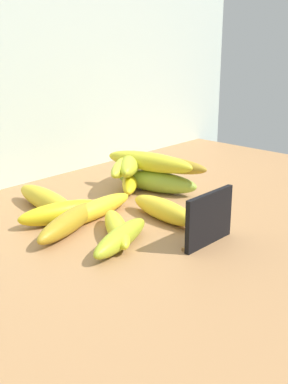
% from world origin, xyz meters
% --- Properties ---
extents(counter_top, '(1.10, 0.76, 0.03)m').
position_xyz_m(counter_top, '(0.00, 0.00, 0.01)').
color(counter_top, '#A17348').
rests_on(counter_top, ground).
extents(back_wall, '(1.30, 0.02, 0.70)m').
position_xyz_m(back_wall, '(0.00, 0.39, 0.35)').
color(back_wall, silver).
rests_on(back_wall, ground).
extents(chalkboard_sign, '(0.11, 0.02, 0.08)m').
position_xyz_m(chalkboard_sign, '(-0.07, -0.10, 0.07)').
color(chalkboard_sign, black).
rests_on(chalkboard_sign, counter_top).
extents(banana_0, '(0.16, 0.08, 0.04)m').
position_xyz_m(banana_0, '(-0.17, 0.14, 0.05)').
color(banana_0, yellow).
rests_on(banana_0, counter_top).
extents(banana_1, '(0.16, 0.14, 0.03)m').
position_xyz_m(banana_1, '(0.06, 0.19, 0.05)').
color(banana_1, yellow).
rests_on(banana_1, counter_top).
extents(banana_2, '(0.11, 0.14, 0.03)m').
position_xyz_m(banana_2, '(-0.15, 0.02, 0.05)').
color(banana_2, gold).
rests_on(banana_2, counter_top).
extents(banana_3, '(0.09, 0.18, 0.04)m').
position_xyz_m(banana_3, '(0.07, 0.13, 0.05)').
color(banana_3, '#92B53A').
rests_on(banana_3, counter_top).
extents(banana_4, '(0.19, 0.10, 0.04)m').
position_xyz_m(banana_4, '(-0.18, 0.10, 0.05)').
color(banana_4, '#A9841D').
rests_on(banana_4, counter_top).
extents(banana_5, '(0.16, 0.08, 0.03)m').
position_xyz_m(banana_5, '(-0.17, -0.01, 0.05)').
color(banana_5, '#A0B026').
rests_on(banana_5, counter_top).
extents(banana_6, '(0.19, 0.06, 0.03)m').
position_xyz_m(banana_6, '(-0.11, 0.11, 0.05)').
color(banana_6, yellow).
rests_on(banana_6, counter_top).
extents(banana_7, '(0.06, 0.16, 0.04)m').
position_xyz_m(banana_7, '(-0.04, 0.02, 0.05)').
color(banana_7, yellow).
rests_on(banana_7, counter_top).
extents(banana_8, '(0.07, 0.20, 0.04)m').
position_xyz_m(banana_8, '(-0.15, 0.20, 0.05)').
color(banana_8, gold).
rests_on(banana_8, counter_top).
extents(banana_9, '(0.15, 0.13, 0.04)m').
position_xyz_m(banana_9, '(0.06, 0.19, 0.08)').
color(banana_9, gold).
rests_on(banana_9, banana_1).
extents(banana_10, '(0.16, 0.11, 0.03)m').
position_xyz_m(banana_10, '(0.05, 0.20, 0.08)').
color(banana_10, gold).
rests_on(banana_10, banana_1).
extents(banana_11, '(0.07, 0.20, 0.03)m').
position_xyz_m(banana_11, '(0.08, 0.12, 0.09)').
color(banana_11, '#A68325').
rests_on(banana_11, banana_3).
extents(banana_12, '(0.07, 0.20, 0.04)m').
position_xyz_m(banana_12, '(0.07, 0.15, 0.09)').
color(banana_12, gold).
rests_on(banana_12, banana_3).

